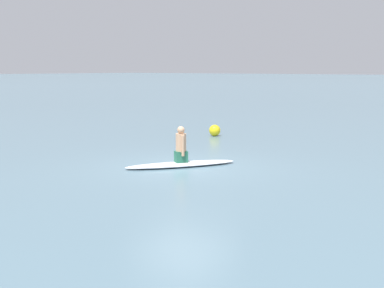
{
  "coord_description": "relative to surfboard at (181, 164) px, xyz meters",
  "views": [
    {
      "loc": [
        8.58,
        -10.55,
        2.59
      ],
      "look_at": [
        0.18,
        0.11,
        0.61
      ],
      "focal_mm": 48.85,
      "sensor_mm": 36.0,
      "label": 1
    }
  ],
  "objects": [
    {
      "name": "buoy_marker",
      "position": [
        -2.95,
        5.63,
        0.16
      ],
      "size": [
        0.44,
        0.44,
        0.44
      ],
      "primitive_type": "sphere",
      "color": "yellow",
      "rests_on": "ground"
    },
    {
      "name": "surfboard",
      "position": [
        0.0,
        0.0,
        0.0
      ],
      "size": [
        2.12,
        2.9,
        0.12
      ],
      "primitive_type": "ellipsoid",
      "rotation": [
        0.0,
        0.0,
        1.02
      ],
      "color": "white",
      "rests_on": "ground"
    },
    {
      "name": "person_paddler",
      "position": [
        0.0,
        -0.0,
        0.49
      ],
      "size": [
        0.39,
        0.4,
        0.95
      ],
      "rotation": [
        0.0,
        0.0,
        1.02
      ],
      "color": "#26664C",
      "rests_on": "surfboard"
    },
    {
      "name": "ground_plane",
      "position": [
        0.08,
        0.03,
        -0.06
      ],
      "size": [
        400.0,
        400.0,
        0.0
      ],
      "primitive_type": "plane",
      "color": "slate"
    }
  ]
}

